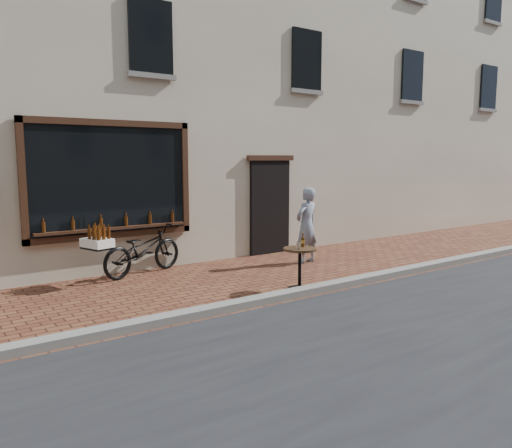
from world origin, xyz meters
TOP-DOWN VIEW (x-y plane):
  - ground at (0.00, 0.00)m, footprint 90.00×90.00m
  - kerb at (0.00, 0.20)m, footprint 90.00×0.25m
  - shop_building at (0.00, 6.50)m, footprint 28.00×6.20m
  - cargo_bicycle at (-1.46, 3.16)m, footprint 2.21×1.20m
  - bistro_table at (0.31, 0.49)m, footprint 0.57×0.57m
  - pedestrian at (1.91, 2.15)m, footprint 0.66×0.49m

SIDE VIEW (x-z plane):
  - ground at x=0.00m, z-range 0.00..0.00m
  - kerb at x=0.00m, z-range 0.00..0.12m
  - cargo_bicycle at x=-1.46m, z-range -0.02..1.01m
  - bistro_table at x=0.31m, z-range 0.03..1.01m
  - pedestrian at x=1.91m, z-range 0.00..1.63m
  - shop_building at x=0.00m, z-range 0.00..10.00m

